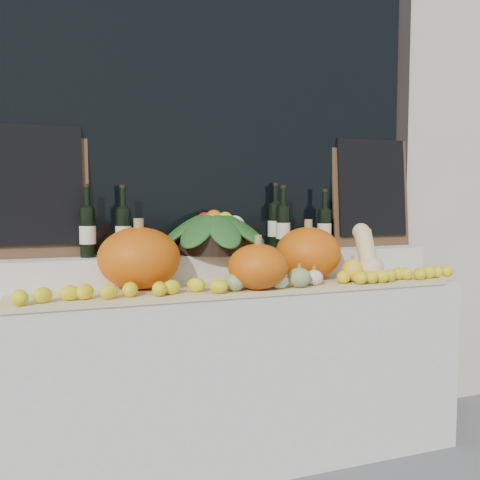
% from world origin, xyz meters
% --- Properties ---
extents(storefront_facade, '(7.00, 0.94, 4.50)m').
position_xyz_m(storefront_facade, '(0.00, 2.25, 2.25)').
color(storefront_facade, beige).
rests_on(storefront_facade, ground).
extents(display_sill, '(2.30, 0.55, 0.88)m').
position_xyz_m(display_sill, '(0.00, 1.52, 0.44)').
color(display_sill, silver).
rests_on(display_sill, ground).
extents(rear_tier, '(2.30, 0.25, 0.16)m').
position_xyz_m(rear_tier, '(0.00, 1.68, 0.96)').
color(rear_tier, silver).
rests_on(rear_tier, display_sill).
extents(straw_bedding, '(2.10, 0.32, 0.02)m').
position_xyz_m(straw_bedding, '(0.00, 1.40, 0.89)').
color(straw_bedding, tan).
rests_on(straw_bedding, display_sill).
extents(pumpkin_left, '(0.44, 0.44, 0.28)m').
position_xyz_m(pumpkin_left, '(-0.47, 1.50, 1.05)').
color(pumpkin_left, '#D75D0B').
rests_on(pumpkin_left, straw_bedding).
extents(pumpkin_right, '(0.38, 0.38, 0.27)m').
position_xyz_m(pumpkin_right, '(0.39, 1.50, 1.04)').
color(pumpkin_right, '#D75D0B').
rests_on(pumpkin_right, straw_bedding).
extents(pumpkin_center, '(0.36, 0.36, 0.21)m').
position_xyz_m(pumpkin_center, '(0.03, 1.30, 1.01)').
color(pumpkin_center, '#D75D0B').
rests_on(pumpkin_center, straw_bedding).
extents(butternut_squash, '(0.13, 0.20, 0.29)m').
position_xyz_m(butternut_squash, '(0.66, 1.37, 1.03)').
color(butternut_squash, '#EBCC8A').
rests_on(butternut_squash, straw_bedding).
extents(decorative_gourds, '(0.74, 0.17, 0.17)m').
position_xyz_m(decorative_gourds, '(0.18, 1.31, 0.96)').
color(decorative_gourds, '#3A691F').
rests_on(decorative_gourds, straw_bedding).
extents(lemon_heap, '(2.20, 0.16, 0.06)m').
position_xyz_m(lemon_heap, '(0.00, 1.29, 0.94)').
color(lemon_heap, yellow).
rests_on(lemon_heap, straw_bedding).
extents(produce_bowl, '(0.59, 0.59, 0.23)m').
position_xyz_m(produce_bowl, '(-0.06, 1.66, 1.15)').
color(produce_bowl, black).
rests_on(produce_bowl, rear_tier).
extents(wine_bottle_far_left, '(0.08, 0.08, 0.35)m').
position_xyz_m(wine_bottle_far_left, '(-0.68, 1.67, 1.16)').
color(wine_bottle_far_left, black).
rests_on(wine_bottle_far_left, rear_tier).
extents(wine_bottle_near_left, '(0.08, 0.08, 0.34)m').
position_xyz_m(wine_bottle_near_left, '(-0.52, 1.65, 1.16)').
color(wine_bottle_near_left, black).
rests_on(wine_bottle_near_left, rear_tier).
extents(wine_bottle_tall, '(0.08, 0.08, 0.36)m').
position_xyz_m(wine_bottle_tall, '(0.31, 1.73, 1.17)').
color(wine_bottle_tall, black).
rests_on(wine_bottle_tall, rear_tier).
extents(wine_bottle_near_right, '(0.08, 0.08, 0.35)m').
position_xyz_m(wine_bottle_near_right, '(0.32, 1.65, 1.16)').
color(wine_bottle_near_right, black).
rests_on(wine_bottle_near_right, rear_tier).
extents(wine_bottle_far_right, '(0.08, 0.08, 0.33)m').
position_xyz_m(wine_bottle_far_right, '(0.58, 1.67, 1.15)').
color(wine_bottle_far_right, black).
rests_on(wine_bottle_far_right, rear_tier).
extents(chalkboard_left, '(0.50, 0.08, 0.62)m').
position_xyz_m(chalkboard_left, '(-0.92, 1.74, 1.36)').
color(chalkboard_left, '#4C331E').
rests_on(chalkboard_left, rear_tier).
extents(chalkboard_right, '(0.50, 0.08, 0.62)m').
position_xyz_m(chalkboard_right, '(0.92, 1.74, 1.36)').
color(chalkboard_right, '#4C331E').
rests_on(chalkboard_right, rear_tier).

